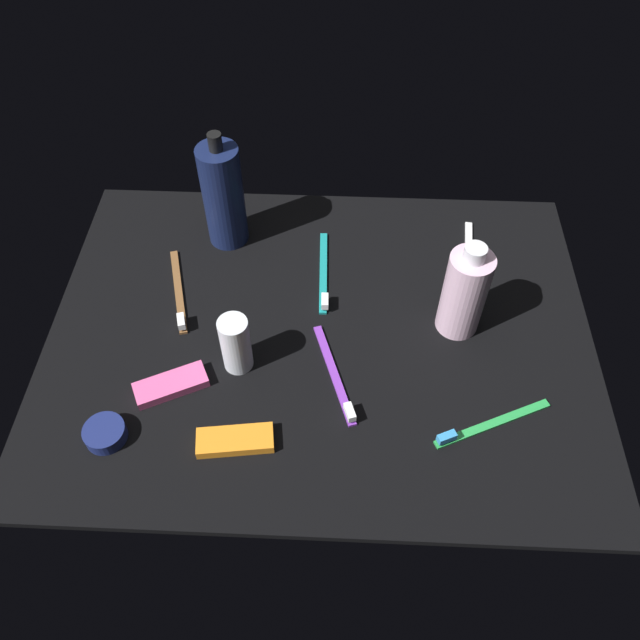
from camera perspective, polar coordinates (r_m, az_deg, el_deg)
ground_plane at (r=99.13cm, az=-0.00°, el=-1.30°), size 84.00×64.00×1.20cm
lotion_bottle at (r=107.54cm, az=-8.66°, el=10.95°), size 6.80×6.80×21.26cm
bodywash_bottle at (r=96.14cm, az=12.81°, el=2.43°), size 6.54×6.54×16.81cm
deodorant_stick at (r=92.03cm, az=-7.56°, el=-2.14°), size 4.36×4.36×9.74cm
toothbrush_teal at (r=105.50cm, az=0.46°, el=4.03°), size 1.78×18.03×2.10cm
toothbrush_brown at (r=105.25cm, az=-12.54°, el=2.27°), size 5.93×17.67×2.10cm
toothbrush_green at (r=91.91cm, az=14.68°, el=-9.08°), size 16.89×8.52×2.10cm
toothbrush_white at (r=110.41cm, az=13.20°, el=5.05°), size 2.98×18.03×2.10cm
toothbrush_purple at (r=92.99cm, az=1.46°, el=-5.25°), size 6.86×17.45×2.10cm
snack_bar_orange at (r=88.46cm, az=-7.61°, el=-10.63°), size 10.84×5.36×1.50cm
snack_bar_pink at (r=94.66cm, az=-13.20°, el=-5.68°), size 11.10×8.14×1.50cm
cream_tin_left at (r=92.60cm, az=-18.69°, el=-9.59°), size 5.73×5.73×2.13cm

